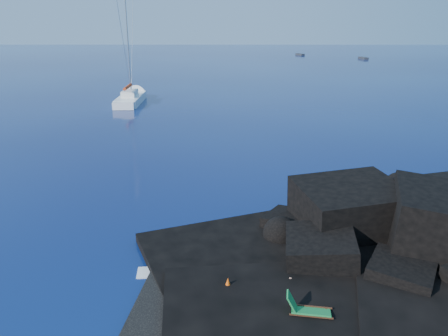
# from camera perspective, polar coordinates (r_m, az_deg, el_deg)

# --- Properties ---
(ground) EXTENTS (400.00, 400.00, 0.00)m
(ground) POSITION_cam_1_polar(r_m,az_deg,el_deg) (18.26, -12.14, -17.84)
(ground) COLOR #040336
(ground) RESTS_ON ground
(headland) EXTENTS (24.00, 24.00, 3.60)m
(headland) POSITION_cam_1_polar(r_m,az_deg,el_deg) (22.39, 25.29, -11.98)
(headland) COLOR black
(headland) RESTS_ON ground
(beach) EXTENTS (9.08, 6.86, 0.70)m
(beach) POSITION_cam_1_polar(r_m,az_deg,el_deg) (18.30, 2.78, -17.29)
(beach) COLOR black
(beach) RESTS_ON ground
(surf_foam) EXTENTS (10.00, 8.00, 0.06)m
(surf_foam) POSITION_cam_1_polar(r_m,az_deg,el_deg) (22.12, 3.58, -10.41)
(surf_foam) COLOR white
(surf_foam) RESTS_ON ground
(sailboat) EXTENTS (3.18, 13.94, 14.56)m
(sailboat) POSITION_cam_1_polar(r_m,az_deg,el_deg) (62.20, -12.03, 8.33)
(sailboat) COLOR white
(sailboat) RESTS_ON ground
(deck_chair) EXTENTS (1.70, 0.94, 1.11)m
(deck_chair) POSITION_cam_1_polar(r_m,az_deg,el_deg) (16.92, 11.34, -17.31)
(deck_chair) COLOR #1B7B3A
(deck_chair) RESTS_ON beach
(towel) EXTENTS (1.99, 0.94, 0.05)m
(towel) POSITION_cam_1_polar(r_m,az_deg,el_deg) (18.91, 7.15, -14.72)
(towel) COLOR silver
(towel) RESTS_ON beach
(sunbather) EXTENTS (1.89, 0.47, 0.26)m
(sunbather) POSITION_cam_1_polar(r_m,az_deg,el_deg) (18.83, 7.17, -14.33)
(sunbather) COLOR #B2795D
(sunbather) RESTS_ON towel
(marker_cone) EXTENTS (0.40, 0.40, 0.58)m
(marker_cone) POSITION_cam_1_polar(r_m,az_deg,el_deg) (18.25, 0.52, -14.94)
(marker_cone) COLOR #FF590D
(marker_cone) RESTS_ON beach
(distant_boat_a) EXTENTS (2.58, 4.09, 0.52)m
(distant_boat_a) POSITION_cam_1_polar(r_m,az_deg,el_deg) (150.00, 9.90, 14.31)
(distant_boat_a) COLOR #2A2B2F
(distant_boat_a) RESTS_ON ground
(distant_boat_b) EXTENTS (1.94, 4.47, 0.58)m
(distant_boat_b) POSITION_cam_1_polar(r_m,az_deg,el_deg) (139.12, 17.72, 13.40)
(distant_boat_b) COLOR #2A2B30
(distant_boat_b) RESTS_ON ground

